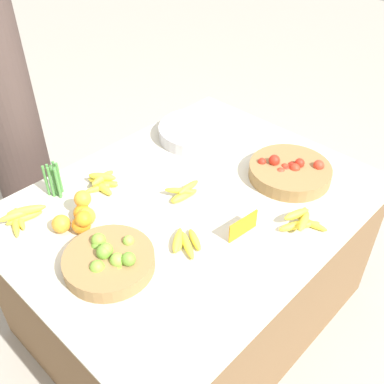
{
  "coord_description": "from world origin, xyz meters",
  "views": [
    {
      "loc": [
        -1.06,
        -1.02,
        1.99
      ],
      "look_at": [
        0.0,
        0.0,
        0.8
      ],
      "focal_mm": 42.0,
      "sensor_mm": 36.0,
      "label": 1
    }
  ],
  "objects_px": {
    "lime_bowl": "(109,260)",
    "price_sign": "(243,226)",
    "tomato_basket": "(290,171)",
    "vendor_person": "(12,131)",
    "metal_bowl": "(197,132)"
  },
  "relations": [
    {
      "from": "price_sign",
      "to": "vendor_person",
      "type": "xyz_separation_m",
      "value": [
        -0.27,
        1.27,
        0.02
      ]
    },
    {
      "from": "lime_bowl",
      "to": "tomato_basket",
      "type": "xyz_separation_m",
      "value": [
        0.91,
        -0.16,
        0.0
      ]
    },
    {
      "from": "metal_bowl",
      "to": "price_sign",
      "type": "xyz_separation_m",
      "value": [
        -0.4,
        -0.62,
        0.01
      ]
    },
    {
      "from": "lime_bowl",
      "to": "price_sign",
      "type": "height_order",
      "value": "lime_bowl"
    },
    {
      "from": "lime_bowl",
      "to": "metal_bowl",
      "type": "height_order",
      "value": "lime_bowl"
    },
    {
      "from": "tomato_basket",
      "to": "metal_bowl",
      "type": "distance_m",
      "value": 0.55
    },
    {
      "from": "metal_bowl",
      "to": "price_sign",
      "type": "distance_m",
      "value": 0.74
    },
    {
      "from": "tomato_basket",
      "to": "vendor_person",
      "type": "bearing_deg",
      "value": 120.94
    },
    {
      "from": "lime_bowl",
      "to": "tomato_basket",
      "type": "relative_size",
      "value": 0.89
    },
    {
      "from": "metal_bowl",
      "to": "price_sign",
      "type": "bearing_deg",
      "value": -122.66
    },
    {
      "from": "tomato_basket",
      "to": "vendor_person",
      "type": "height_order",
      "value": "vendor_person"
    },
    {
      "from": "lime_bowl",
      "to": "tomato_basket",
      "type": "distance_m",
      "value": 0.92
    },
    {
      "from": "lime_bowl",
      "to": "price_sign",
      "type": "bearing_deg",
      "value": -27.4
    },
    {
      "from": "lime_bowl",
      "to": "metal_bowl",
      "type": "relative_size",
      "value": 0.84
    },
    {
      "from": "tomato_basket",
      "to": "lime_bowl",
      "type": "bearing_deg",
      "value": 169.81
    }
  ]
}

